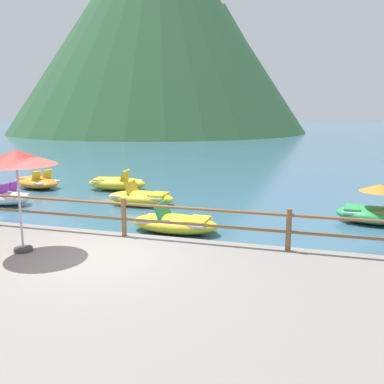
# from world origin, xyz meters

# --- Properties ---
(ground_plane) EXTENTS (200.00, 200.00, 0.00)m
(ground_plane) POSITION_xyz_m (0.00, 40.00, 0.00)
(ground_plane) COLOR #38607A
(promenade_dock) EXTENTS (28.00, 8.00, 0.40)m
(promenade_dock) POSITION_xyz_m (0.00, -2.20, 0.20)
(promenade_dock) COLOR gray
(promenade_dock) RESTS_ON ground
(dock_railing) EXTENTS (23.92, 0.12, 0.95)m
(dock_railing) POSITION_xyz_m (0.00, 1.55, 0.98)
(dock_railing) COLOR brown
(dock_railing) RESTS_ON promenade_dock
(beach_umbrella) EXTENTS (1.70, 1.70, 2.24)m
(beach_umbrella) POSITION_xyz_m (-1.64, -0.15, 2.45)
(beach_umbrella) COLOR #B2B2B7
(beach_umbrella) RESTS_ON promenade_dock
(pedal_boat_0) EXTENTS (2.36, 1.19, 0.86)m
(pedal_boat_0) POSITION_xyz_m (-6.72, 5.13, 0.28)
(pedal_boat_0) COLOR white
(pedal_boat_0) RESTS_ON ground
(pedal_boat_1) EXTENTS (2.57, 1.24, 0.86)m
(pedal_boat_1) POSITION_xyz_m (-1.67, 6.50, 0.28)
(pedal_boat_1) COLOR yellow
(pedal_boat_1) RESTS_ON ground
(pedal_boat_2) EXTENTS (2.59, 1.29, 0.85)m
(pedal_boat_2) POSITION_xyz_m (0.68, 3.47, 0.27)
(pedal_boat_2) COLOR yellow
(pedal_boat_2) RESTS_ON ground
(pedal_boat_3) EXTENTS (2.39, 1.57, 1.23)m
(pedal_boat_3) POSITION_xyz_m (6.29, 6.15, 0.41)
(pedal_boat_3) COLOR green
(pedal_boat_3) RESTS_ON ground
(pedal_boat_4) EXTENTS (2.64, 2.07, 0.84)m
(pedal_boat_4) POSITION_xyz_m (-7.53, 8.38, 0.26)
(pedal_boat_4) COLOR orange
(pedal_boat_4) RESTS_ON ground
(pedal_boat_5) EXTENTS (2.69, 1.48, 0.90)m
(pedal_boat_5) POSITION_xyz_m (-3.87, 8.95, 0.30)
(pedal_boat_5) COLOR yellow
(pedal_boat_5) RESTS_ON ground
(cliff_headland) EXTENTS (46.76, 46.76, 34.32)m
(cliff_headland) POSITION_xyz_m (-19.05, 58.83, 16.11)
(cliff_headland) COLOR #2D5633
(cliff_headland) RESTS_ON ground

